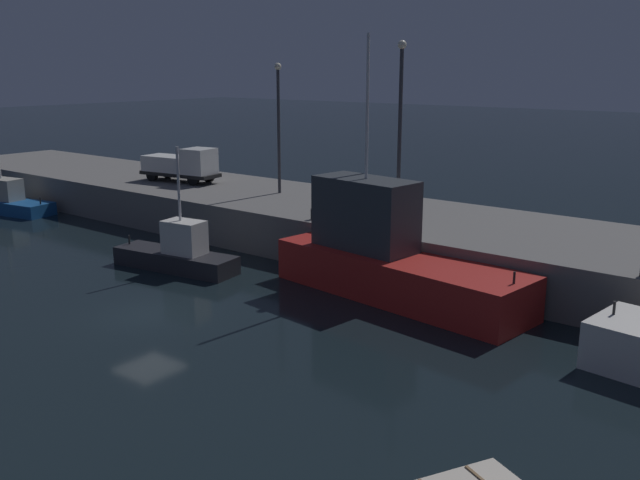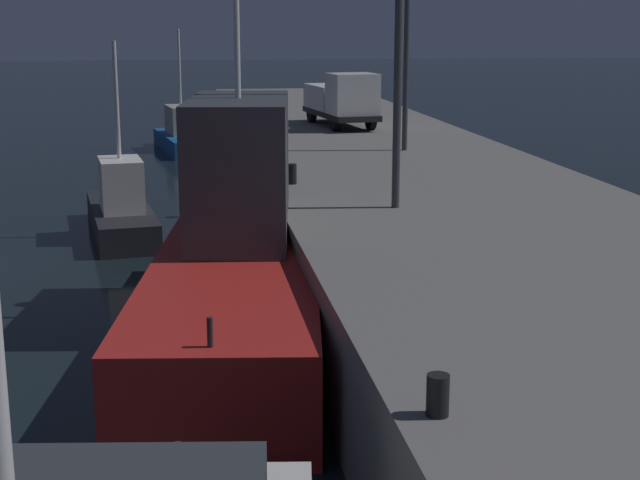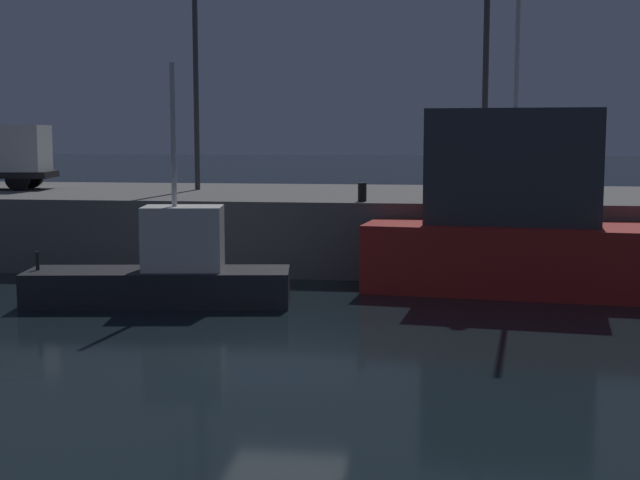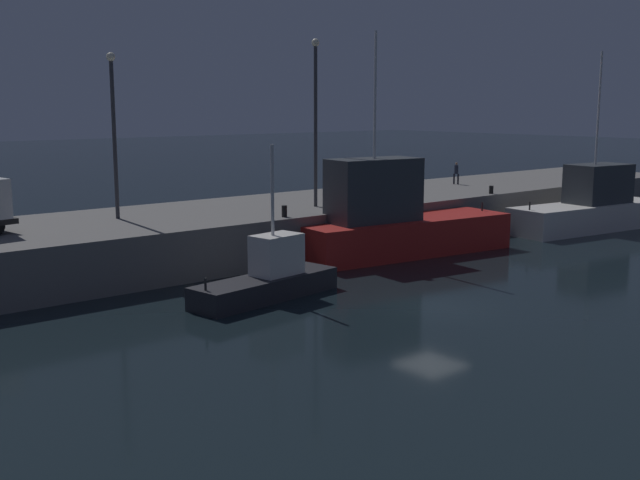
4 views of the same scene
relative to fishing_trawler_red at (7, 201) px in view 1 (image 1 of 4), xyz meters
name	(u,v)px [view 1 (image 1 of 4)]	position (x,y,z in m)	size (l,w,h in m)	color
ground_plane	(146,315)	(25.74, -7.61, -0.85)	(320.00, 320.00, 0.00)	black
pier_quay	(349,226)	(25.74, 7.41, 0.38)	(79.97, 9.96, 2.47)	slate
fishing_trawler_red	(7,201)	(0.00, 0.00, 0.00)	(7.84, 3.53, 6.77)	#195193
fishing_boat_blue	(389,258)	(32.51, 1.17, 0.95)	(13.06, 5.14, 11.91)	red
fishing_boat_orange	(178,254)	(21.50, -2.14, 0.01)	(7.33, 2.93, 6.53)	#232328
lamp_post_west	(279,119)	(19.62, 8.16, 6.40)	(0.44, 0.44, 8.22)	#38383D
lamp_post_east	(400,120)	(30.34, 5.37, 6.94)	(0.44, 0.44, 9.25)	#38383D
utility_truck	(182,165)	(11.27, 7.21, 2.84)	(6.19, 2.75, 2.47)	black
bollard_central	(313,214)	(26.42, 3.16, 1.92)	(0.28, 0.28, 0.59)	black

